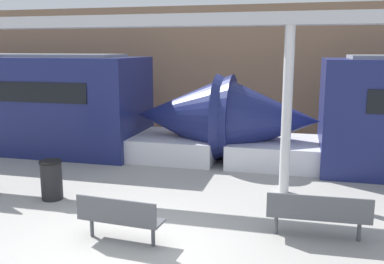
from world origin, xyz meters
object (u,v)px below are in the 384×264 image
(bench_near, at_px, (119,216))
(trash_bin, at_px, (52,180))
(bench_far, at_px, (318,213))
(support_column_near, at_px, (287,112))

(bench_near, bearing_deg, trash_bin, 149.04)
(bench_far, bearing_deg, support_column_near, 103.47)
(bench_far, distance_m, trash_bin, 5.82)
(bench_near, bearing_deg, support_column_near, 56.97)
(bench_far, relative_size, support_column_near, 0.47)
(bench_far, height_order, support_column_near, support_column_near)
(bench_near, height_order, bench_far, same)
(bench_near, xyz_separation_m, trash_bin, (-2.40, 1.71, -0.04))
(bench_near, distance_m, support_column_near, 4.64)
(trash_bin, height_order, support_column_near, support_column_near)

